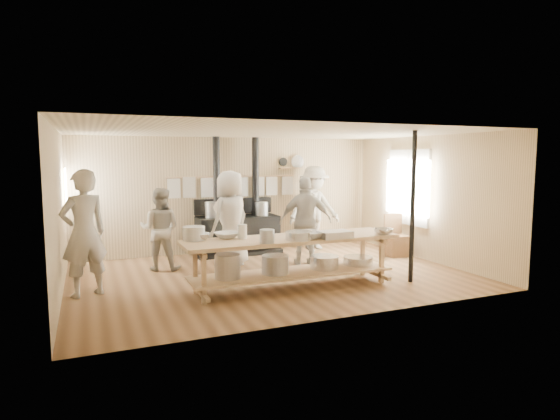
% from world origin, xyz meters
% --- Properties ---
extents(ground, '(7.00, 7.00, 0.00)m').
position_xyz_m(ground, '(0.00, 0.00, 0.00)').
color(ground, brown).
rests_on(ground, ground).
extents(room_shell, '(7.00, 7.00, 7.00)m').
position_xyz_m(room_shell, '(0.00, 0.00, 1.62)').
color(room_shell, tan).
rests_on(room_shell, ground).
extents(window_right, '(0.09, 1.50, 1.65)m').
position_xyz_m(window_right, '(3.47, 0.60, 1.50)').
color(window_right, beige).
rests_on(window_right, ground).
extents(left_opening, '(0.00, 0.90, 0.90)m').
position_xyz_m(left_opening, '(-3.45, 2.00, 1.60)').
color(left_opening, white).
rests_on(left_opening, ground).
extents(stove, '(1.90, 0.75, 2.60)m').
position_xyz_m(stove, '(-0.01, 2.12, 0.52)').
color(stove, black).
rests_on(stove, ground).
extents(towel_rail, '(3.00, 0.04, 0.47)m').
position_xyz_m(towel_rail, '(-0.00, 2.40, 1.55)').
color(towel_rail, tan).
rests_on(towel_rail, ground).
extents(back_wall_shelf, '(0.63, 0.14, 0.32)m').
position_xyz_m(back_wall_shelf, '(1.46, 2.43, 2.00)').
color(back_wall_shelf, tan).
rests_on(back_wall_shelf, ground).
extents(prep_table, '(3.60, 0.90, 0.85)m').
position_xyz_m(prep_table, '(-0.01, -0.90, 0.52)').
color(prep_table, tan).
rests_on(prep_table, ground).
extents(support_post, '(0.08, 0.08, 2.60)m').
position_xyz_m(support_post, '(2.05, -1.35, 1.30)').
color(support_post, black).
rests_on(support_post, ground).
extents(cook_far_left, '(0.85, 0.72, 1.98)m').
position_xyz_m(cook_far_left, '(-3.15, -0.09, 0.99)').
color(cook_far_left, beige).
rests_on(cook_far_left, ground).
extents(cook_left, '(0.94, 0.85, 1.58)m').
position_xyz_m(cook_left, '(-1.82, 1.21, 0.79)').
color(cook_left, beige).
rests_on(cook_left, ground).
extents(cook_center, '(1.10, 0.98, 1.90)m').
position_xyz_m(cook_center, '(-0.50, 0.97, 0.95)').
color(cook_center, beige).
rests_on(cook_center, ground).
extents(cook_right, '(1.12, 0.70, 1.78)m').
position_xyz_m(cook_right, '(0.93, 0.52, 0.89)').
color(cook_right, beige).
rests_on(cook_right, ground).
extents(cook_by_window, '(1.28, 0.75, 1.96)m').
position_xyz_m(cook_by_window, '(1.83, 1.95, 0.98)').
color(cook_by_window, beige).
rests_on(cook_by_window, ground).
extents(chair, '(0.49, 0.49, 0.92)m').
position_xyz_m(chair, '(3.15, 0.56, 0.27)').
color(chair, brown).
rests_on(chair, ground).
extents(bowl_white_a, '(0.49, 0.49, 0.09)m').
position_xyz_m(bowl_white_a, '(-1.01, -0.57, 0.90)').
color(bowl_white_a, white).
rests_on(bowl_white_a, prep_table).
extents(bowl_steel_a, '(0.43, 0.43, 0.10)m').
position_xyz_m(bowl_steel_a, '(-1.46, -0.57, 0.90)').
color(bowl_steel_a, silver).
rests_on(bowl_steel_a, prep_table).
extents(bowl_white_b, '(0.55, 0.55, 0.11)m').
position_xyz_m(bowl_white_b, '(0.22, -1.11, 0.91)').
color(bowl_white_b, white).
rests_on(bowl_white_b, prep_table).
extents(bowl_steel_b, '(0.44, 0.44, 0.10)m').
position_xyz_m(bowl_steel_b, '(1.55, -1.23, 0.90)').
color(bowl_steel_b, silver).
rests_on(bowl_steel_b, prep_table).
extents(roasting_pan, '(0.52, 0.35, 0.11)m').
position_xyz_m(roasting_pan, '(0.61, -1.23, 0.91)').
color(roasting_pan, '#B2B2B7').
rests_on(roasting_pan, prep_table).
extents(mixing_bowl_large, '(0.45, 0.45, 0.13)m').
position_xyz_m(mixing_bowl_large, '(-0.00, -1.16, 0.92)').
color(mixing_bowl_large, silver).
rests_on(mixing_bowl_large, prep_table).
extents(bucket_galv, '(0.30, 0.30, 0.21)m').
position_xyz_m(bucket_galv, '(-0.57, -1.23, 0.95)').
color(bucket_galv, gray).
rests_on(bucket_galv, prep_table).
extents(deep_bowl_enamel, '(0.42, 0.42, 0.22)m').
position_xyz_m(deep_bowl_enamel, '(-1.55, -0.57, 0.96)').
color(deep_bowl_enamel, white).
rests_on(deep_bowl_enamel, prep_table).
extents(pitcher, '(0.19, 0.19, 0.23)m').
position_xyz_m(pitcher, '(-0.80, -0.72, 0.96)').
color(pitcher, white).
rests_on(pitcher, prep_table).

